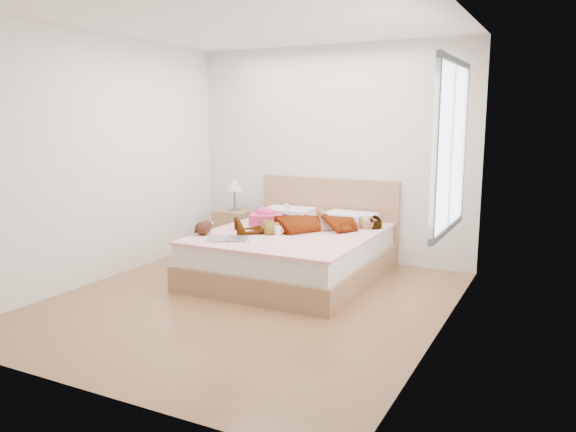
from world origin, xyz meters
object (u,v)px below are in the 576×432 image
at_px(phone, 287,206).
at_px(bed, 296,251).
at_px(coffee_mug, 278,230).
at_px(plush_toy, 204,227).
at_px(woman, 311,220).
at_px(nightstand, 235,227).
at_px(magazine, 227,239).
at_px(towel, 266,217).

relative_size(phone, bed, 0.05).
bearing_deg(bed, coffee_mug, -102.58).
bearing_deg(phone, plush_toy, -147.53).
distance_m(woman, nightstand, 1.48).
xyz_separation_m(phone, coffee_mug, (0.30, -0.79, -0.13)).
xyz_separation_m(plush_toy, nightstand, (-0.42, 1.29, -0.27)).
bearing_deg(plush_toy, magazine, -18.50).
relative_size(bed, towel, 4.48).
bearing_deg(magazine, towel, 94.25).
bearing_deg(magazine, phone, 88.33).
height_order(towel, nightstand, nightstand).
relative_size(phone, nightstand, 0.10).
distance_m(bed, magazine, 0.89).
distance_m(phone, nightstand, 0.93).
bearing_deg(plush_toy, coffee_mug, 25.78).
relative_size(phone, coffee_mug, 0.81).
bearing_deg(coffee_mug, towel, 131.22).
height_order(bed, magazine, bed).
bearing_deg(nightstand, magazine, -60.34).
bearing_deg(woman, phone, -165.94).
relative_size(phone, plush_toy, 0.34).
distance_m(phone, towel, 0.36).
bearing_deg(bed, magazine, -117.55).
height_order(bed, plush_toy, bed).
distance_m(plush_toy, nightstand, 1.38).
bearing_deg(coffee_mug, nightstand, 140.39).
distance_m(woman, plush_toy, 1.18).
bearing_deg(coffee_mug, plush_toy, -154.22).
xyz_separation_m(bed, magazine, (-0.40, -0.76, 0.24)).
relative_size(coffee_mug, nightstand, 0.12).
relative_size(woman, nightstand, 1.74).
height_order(towel, coffee_mug, towel).
distance_m(woman, coffee_mug, 0.44).
relative_size(bed, nightstand, 2.16).
relative_size(woman, coffee_mug, 14.50).
relative_size(woman, magazine, 3.12).
distance_m(phone, plush_toy, 1.21).
height_order(towel, plush_toy, towel).
relative_size(bed, coffee_mug, 17.93).
relative_size(phone, towel, 0.20).
xyz_separation_m(bed, plush_toy, (-0.78, -0.64, 0.31)).
bearing_deg(nightstand, plush_toy, -71.76).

